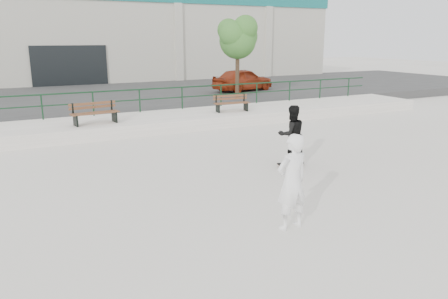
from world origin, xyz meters
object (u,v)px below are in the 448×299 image
bench_left (95,113)px  standing_skater (292,135)px  tree (238,36)px  skateboard (290,164)px  bench_right (232,103)px  seated_skater (292,182)px  red_car (243,80)px

bench_left → standing_skater: bearing=-64.0°
bench_left → tree: bearing=19.5°
bench_left → standing_skater: (4.33, -6.70, 0.05)m
skateboard → bench_right: bearing=88.6°
tree → standing_skater: tree is taller
standing_skater → seated_skater: size_ratio=0.89×
skateboard → seated_skater: (-2.55, -3.58, 0.89)m
bench_right → skateboard: bearing=-96.1°
red_car → skateboard: size_ratio=5.04×
skateboard → standing_skater: (0.00, 0.00, 0.88)m
skateboard → standing_skater: bearing=0.0°
bench_left → red_car: bearing=26.6°
standing_skater → bench_left: bearing=-48.2°
bench_right → bench_left: bearing=-170.4°
bench_left → tree: 9.93m
bench_left → red_car: red_car is taller
standing_skater → seated_skater: seated_skater is taller
bench_left → seated_skater: size_ratio=0.96×
bench_right → seated_skater: (-4.23, -10.49, 0.10)m
red_car → bench_right: bearing=132.1°
bench_right → red_car: bearing=64.5°
skateboard → standing_skater: standing_skater is taller
bench_right → seated_skater: 11.31m
standing_skater → seated_skater: (-2.55, -3.58, 0.01)m
red_car → seated_skater: seated_skater is taller
seated_skater → bench_left: bearing=-84.7°
red_car → skateboard: bearing=141.3°
tree → seated_skater: tree is taller
standing_skater → seated_skater: 4.39m
bench_left → red_car: (10.28, 6.78, 0.28)m
bench_left → seated_skater: seated_skater is taller
seated_skater → red_car: bearing=-121.0°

